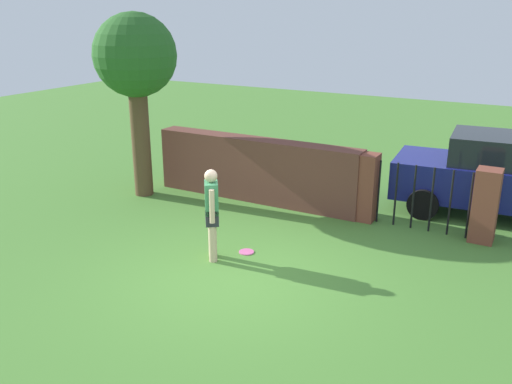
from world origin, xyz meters
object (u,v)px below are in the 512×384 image
at_px(person, 212,210).
at_px(car, 499,176).
at_px(frisbee_pink, 246,252).
at_px(tree, 136,61).

bearing_deg(person, car, 103.72).
bearing_deg(frisbee_pink, person, -128.16).
relative_size(car, frisbee_pink, 16.01).
height_order(car, frisbee_pink, car).
bearing_deg(frisbee_pink, tree, 155.93).
distance_m(person, frisbee_pink, 1.09).
bearing_deg(tree, frisbee_pink, -24.07).
relative_size(tree, car, 0.95).
height_order(person, frisbee_pink, person).
bearing_deg(car, person, -135.55).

